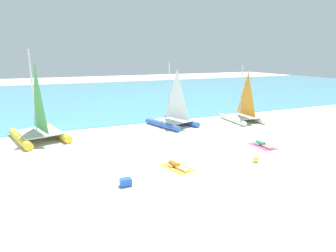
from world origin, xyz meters
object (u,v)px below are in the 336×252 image
Objects in this scene: towel_right at (263,146)px; beach_ball at (256,159)px; sailboat_yellow at (39,127)px; sunbather_left at (176,165)px; towel_left at (177,168)px; cooler_box at (126,182)px; sunbather_right at (262,144)px; sailboat_white at (243,113)px; sailboat_blue at (173,117)px.

beach_ball reaches higher than towel_right.
sailboat_yellow is 10.74m from sunbather_left.
towel_right is at bearing 9.32° from towel_left.
cooler_box reaches higher than towel_right.
beach_ball is at bearing -29.72° from sunbather_left.
sunbather_left is 0.99× the size of sunbather_right.
cooler_box is (-3.04, -1.08, 0.05)m from sunbather_left.
sailboat_white reaches higher than sunbather_right.
sailboat_yellow is at bearing 162.97° from sailboat_blue.
cooler_box reaches higher than sunbather_left.
sunbather_right is at bearing -43.81° from sailboat_yellow.
sailboat_yellow is 15.23m from towel_right.
sunbather_left is at bearing -171.24° from towel_right.
sailboat_white is 2.60× the size of towel_left.
cooler_box is (-9.78, -2.12, 0.17)m from towel_right.
sailboat_yellow is at bearing 109.84° from cooler_box.
towel_right is 5.53× the size of beach_ball.
sailboat_blue reaches higher than sunbather_left.
beach_ball is (-2.37, -2.18, 0.04)m from sunbather_right.
sailboat_blue is (-6.42, 0.96, 0.05)m from sailboat_white.
beach_ball is at bearing -120.29° from sailboat_white.
beach_ball is (4.34, -1.01, 0.17)m from towel_left.
sailboat_yellow is 14.51m from beach_ball.
cooler_box is (3.46, -9.59, -0.74)m from sailboat_yellow.
sailboat_yellow reaches higher than sunbather_right.
sunbather_right is at bearing -114.36° from sailboat_white.
cooler_box is (-9.78, -2.19, 0.05)m from sunbather_right.
beach_ball is (10.87, -9.58, -0.75)m from sailboat_yellow.
towel_left is at bearing -139.49° from sailboat_white.
sailboat_blue is (10.24, -0.02, -0.13)m from sailboat_yellow.
sailboat_blue reaches higher than towel_left.
sunbather_right is (6.72, 1.17, 0.13)m from towel_left.
sailboat_blue is 10.54× the size of cooler_box.
towel_left is 1.23× the size of sunbather_left.
sailboat_yellow is at bearing 111.49° from sunbather_left.
towel_left is 3.80× the size of cooler_box.
beach_ball reaches higher than sunbather_left.
sunbather_left is at bearing 166.18° from beach_ball.
towel_left is 0.14m from sunbather_left.
sailboat_white is 2.60× the size of towel_right.
sunbather_right is (3.00, -7.38, -0.65)m from sailboat_blue.
towel_right is at bearing 41.66° from beach_ball.
sunbather_right is at bearing 9.87° from towel_left.
sunbather_left is at bearing -139.78° from sailboat_white.
beach_ball is (4.36, -1.07, 0.04)m from sunbather_left.
towel_left is at bearing -169.29° from sunbather_right.
sunbather_left is 4.49m from beach_ball.
sunbather_left is 3.23m from cooler_box.
sunbather_right is at bearing 12.61° from cooler_box.
sailboat_white reaches higher than towel_right.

